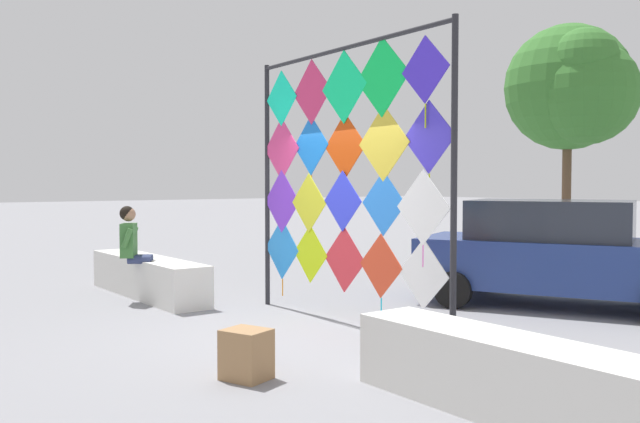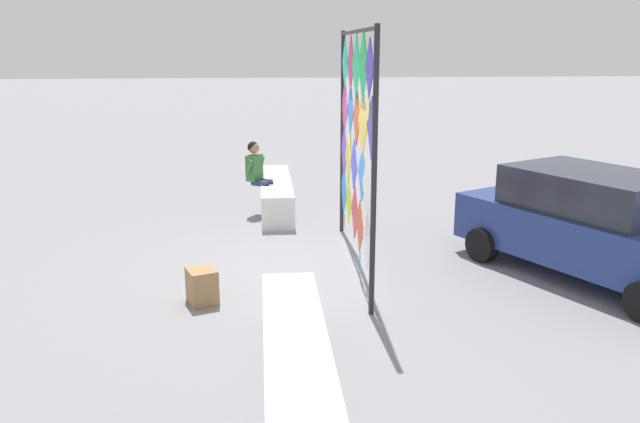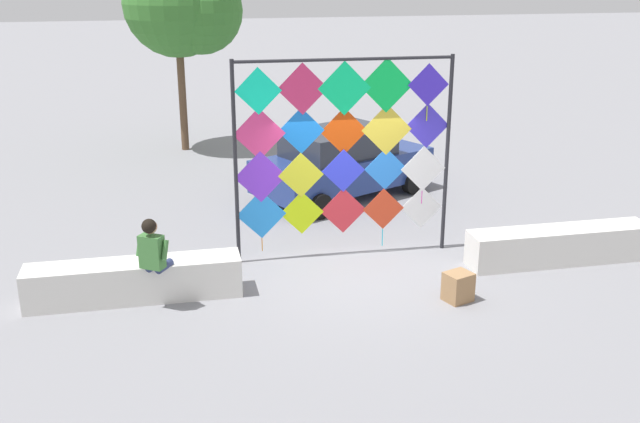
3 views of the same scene
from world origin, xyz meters
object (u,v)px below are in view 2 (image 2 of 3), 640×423
object	(u,v)px
seated_vendor	(258,172)
cardboard_box_large	(202,286)
kite_display_rack	(355,133)
parked_car	(594,224)

from	to	relation	value
seated_vendor	cardboard_box_large	bearing A→B (deg)	-9.39
kite_display_rack	cardboard_box_large	xyz separation A→B (m)	(1.35, -2.23, -1.84)
parked_car	cardboard_box_large	size ratio (longest dim) A/B	9.38
kite_display_rack	cardboard_box_large	size ratio (longest dim) A/B	8.23
parked_car	cardboard_box_large	world-z (taller)	parked_car
kite_display_rack	parked_car	size ratio (longest dim) A/B	0.88
parked_car	cardboard_box_large	xyz separation A→B (m)	(0.52, -5.66, -0.56)
kite_display_rack	parked_car	world-z (taller)	kite_display_rack
kite_display_rack	parked_car	xyz separation A→B (m)	(0.84, 3.43, -1.27)
parked_car	kite_display_rack	bearing A→B (deg)	-103.67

